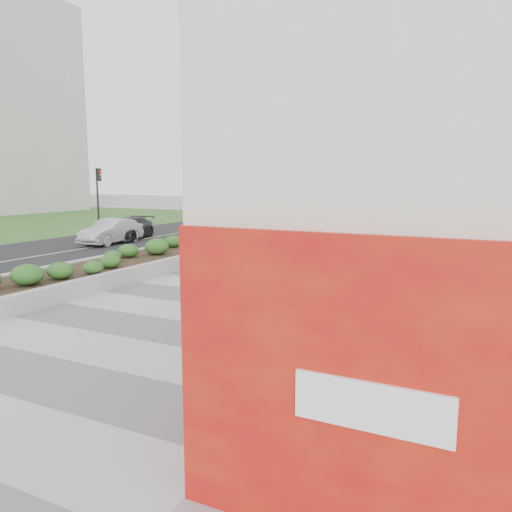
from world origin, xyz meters
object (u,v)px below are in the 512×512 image
at_px(traffic_signal_near, 227,192).
at_px(car_silver, 111,231).
at_px(skateboarder, 239,309).
at_px(car_dark, 129,228).
at_px(planter, 128,262).
at_px(traffic_signal_far, 98,190).

relative_size(traffic_signal_near, car_silver, 1.04).
relative_size(skateboarder, car_dark, 0.30).
height_order(planter, traffic_signal_far, traffic_signal_far).
relative_size(car_silver, car_dark, 0.93).
height_order(planter, car_dark, car_dark).
distance_m(traffic_signal_near, skateboarder, 18.07).
relative_size(traffic_signal_near, skateboarder, 3.23).
distance_m(traffic_signal_near, car_dark, 6.15).
distance_m(traffic_signal_far, skateboarder, 23.74).
bearing_deg(car_silver, skateboarder, -43.91).
height_order(traffic_signal_far, skateboarder, traffic_signal_far).
distance_m(traffic_signal_near, traffic_signal_far, 9.21).
bearing_deg(car_dark, planter, -66.77).
xyz_separation_m(traffic_signal_far, skateboarder, (18.32, -14.96, -2.10)).
xyz_separation_m(planter, car_dark, (-7.08, 8.33, 0.21)).
bearing_deg(skateboarder, car_silver, 161.13).
xyz_separation_m(skateboarder, car_silver, (-13.98, 11.28, 0.00)).
bearing_deg(skateboarder, traffic_signal_far, 160.80).
xyz_separation_m(car_silver, car_dark, (-0.48, 2.00, -0.03)).
relative_size(planter, car_silver, 4.44).
xyz_separation_m(traffic_signal_near, car_dark, (-5.35, -2.17, -2.13)).
distance_m(car_silver, car_dark, 2.06).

